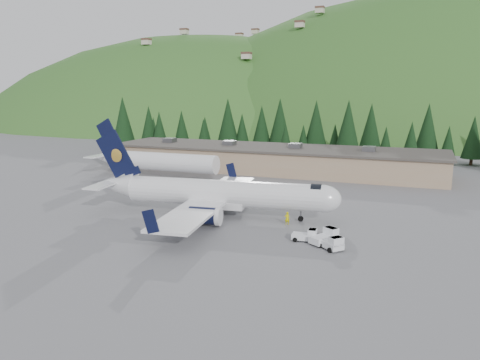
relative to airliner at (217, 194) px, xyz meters
name	(u,v)px	position (x,y,z in m)	size (l,w,h in m)	color
ground	(224,216)	(1.01, 0.13, -3.09)	(600.00, 600.00, 0.00)	slate
airliner	(217,194)	(0.00, 0.00, 0.00)	(34.98, 32.91, 11.60)	white
second_airliner	(152,161)	(-23.91, 22.13, 0.23)	(27.50, 11.00, 10.05)	white
baggage_tug_a	(307,236)	(14.05, -6.34, -2.43)	(2.84, 1.82, 1.47)	white
baggage_tug_b	(332,243)	(17.27, -8.21, -2.36)	(3.29, 3.16, 1.62)	white
baggage_tug_c	(326,237)	(16.29, -6.40, -2.31)	(3.19, 3.62, 1.74)	white
terminal_building	(272,158)	(-4.00, 38.13, -0.47)	(71.00, 17.00, 6.10)	tan
ramp_worker	(287,218)	(10.18, -0.70, -2.24)	(0.62, 0.41, 1.70)	#E5D800
tree_line	(309,128)	(-1.43, 60.58, 4.52)	(113.96, 17.80, 14.03)	black
hills	(469,280)	(54.35, 207.51, -85.89)	(614.00, 330.00, 300.00)	#215A1A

